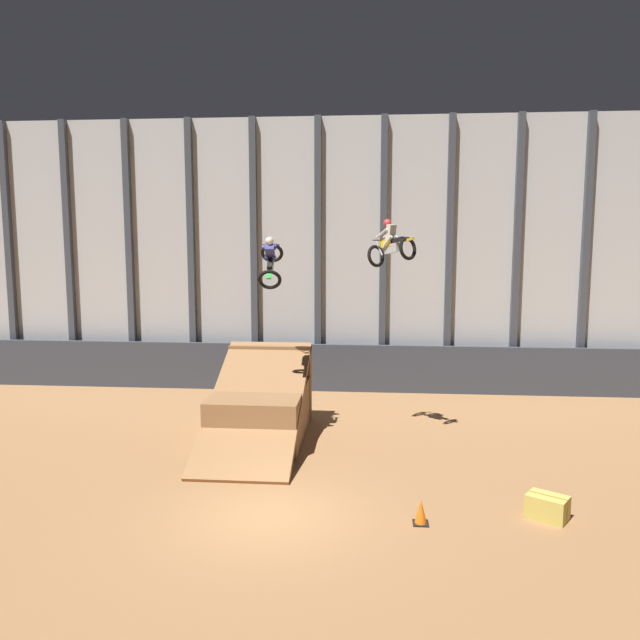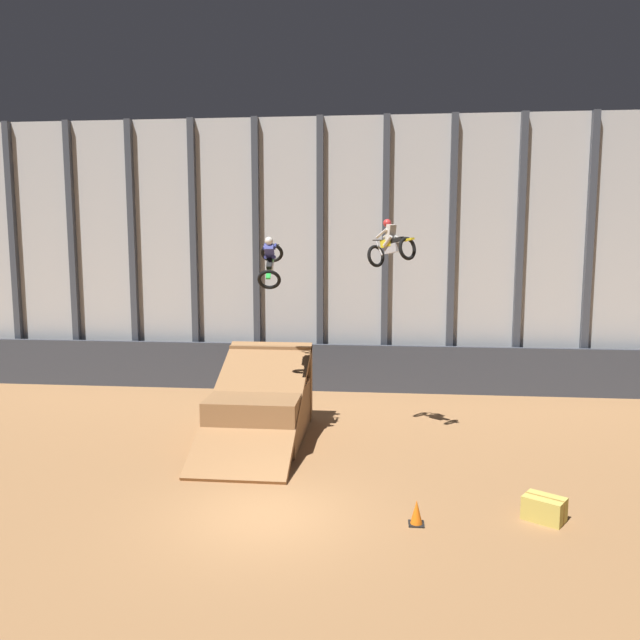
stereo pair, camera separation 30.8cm
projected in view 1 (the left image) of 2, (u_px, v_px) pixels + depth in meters
ground_plane at (270, 516)px, 14.69m from camera, size 60.00×60.00×0.00m
arena_back_wall at (318, 255)px, 26.75m from camera, size 32.00×0.40×11.58m
lower_barrier at (317, 368)px, 26.70m from camera, size 31.36×0.20×2.03m
dirt_ramp at (262, 407)px, 20.67m from camera, size 2.92×6.27×2.90m
rider_bike_left_air at (271, 260)px, 19.55m from camera, size 0.88×1.83×1.70m
rider_bike_right_air at (391, 245)px, 19.71m from camera, size 1.66×1.66×1.57m
traffic_cone_near_ramp at (421, 512)px, 14.27m from camera, size 0.36×0.36×0.58m
hay_bale_trackside at (547, 507)px, 14.54m from camera, size 1.08×0.99×0.57m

